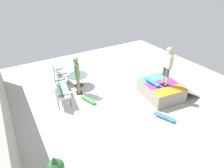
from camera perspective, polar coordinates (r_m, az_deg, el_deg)
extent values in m
cube|color=beige|center=(7.89, 1.95, -6.00)|extent=(12.00, 12.00, 0.10)
cube|color=gray|center=(6.46, -29.64, -9.15)|extent=(9.00, 0.20, 1.93)
cube|color=gray|center=(8.38, 14.37, -1.69)|extent=(1.88, 1.62, 0.61)
cube|color=orange|center=(7.85, 17.05, -1.81)|extent=(0.73, 1.42, 0.01)
cube|color=purple|center=(8.22, 14.65, 0.14)|extent=(0.73, 1.42, 0.01)
cube|color=#4C99D8|center=(8.60, 12.46, 1.92)|extent=(0.73, 1.42, 0.01)
cylinder|color=#B2B2B7|center=(7.88, 10.69, -1.04)|extent=(1.62, 0.28, 0.05)
cube|color=gray|center=(9.03, 19.89, -0.34)|extent=(1.76, 1.09, 0.51)
cylinder|color=#38383D|center=(7.68, -12.37, -5.49)|extent=(0.04, 0.04, 0.44)
cylinder|color=#38383D|center=(8.65, -13.94, -1.16)|extent=(0.04, 0.04, 0.44)
cylinder|color=#38383D|center=(7.65, -15.82, -6.20)|extent=(0.04, 0.04, 0.44)
cylinder|color=#38383D|center=(8.62, -16.99, -1.78)|extent=(0.04, 0.04, 0.44)
cube|color=silver|center=(8.00, -15.07, -1.99)|extent=(1.32, 0.74, 0.08)
cube|color=#338C66|center=(7.98, -15.11, -1.74)|extent=(1.21, 0.29, 0.00)
cube|color=silver|center=(7.84, -17.03, -0.56)|extent=(1.25, 0.27, 0.50)
cube|color=#338C66|center=(7.84, -17.03, -0.56)|extent=(0.11, 0.10, 0.46)
cube|color=#38383D|center=(7.41, -14.48, -3.33)|extent=(0.11, 0.47, 0.04)
cube|color=#38383D|center=(8.44, -15.87, 1.00)|extent=(0.11, 0.47, 0.04)
cylinder|color=#38383D|center=(9.21, -13.09, 1.04)|extent=(0.04, 0.04, 0.44)
cylinder|color=#38383D|center=(9.66, -14.33, 2.36)|extent=(0.04, 0.04, 0.44)
cylinder|color=#38383D|center=(9.08, -15.80, 0.19)|extent=(0.04, 0.04, 0.44)
cylinder|color=#38383D|center=(9.54, -16.93, 1.57)|extent=(0.04, 0.04, 0.44)
cube|color=silver|center=(9.24, -15.26, 2.71)|extent=(0.65, 0.58, 0.08)
cube|color=#338C66|center=(9.23, -15.30, 2.94)|extent=(0.58, 0.13, 0.00)
cube|color=silver|center=(9.06, -16.89, 3.90)|extent=(0.62, 0.11, 0.50)
cube|color=#338C66|center=(9.06, -16.89, 3.90)|extent=(0.10, 0.09, 0.46)
cube|color=#38383D|center=(8.93, -14.74, 2.89)|extent=(0.06, 0.47, 0.04)
cube|color=#38383D|center=(9.42, -16.02, 4.24)|extent=(0.06, 0.47, 0.04)
cylinder|color=#38383D|center=(8.99, -10.14, 1.02)|extent=(0.06, 0.06, 0.55)
cylinder|color=#38383D|center=(9.12, -9.99, -0.39)|extent=(0.44, 0.44, 0.03)
cylinder|color=slate|center=(8.85, -10.31, 2.62)|extent=(0.90, 0.90, 0.02)
cube|color=black|center=(8.49, -9.80, -2.90)|extent=(0.16, 0.26, 0.05)
cylinder|color=#9E7051|center=(8.36, -9.93, -1.60)|extent=(0.10, 0.10, 0.41)
cylinder|color=slate|center=(8.16, -10.19, 0.82)|extent=(0.13, 0.13, 0.41)
cube|color=black|center=(8.63, -9.99, -2.29)|extent=(0.16, 0.26, 0.05)
cylinder|color=#9E7051|center=(8.51, -10.12, -1.01)|extent=(0.10, 0.10, 0.41)
cylinder|color=slate|center=(8.30, -10.38, 1.38)|extent=(0.13, 0.13, 0.41)
cube|color=#3F8C4C|center=(7.99, -10.62, 4.24)|extent=(0.35, 0.25, 0.60)
sphere|color=#9E7051|center=(7.81, -10.93, 7.16)|extent=(0.23, 0.23, 0.23)
cylinder|color=#9E7051|center=(7.82, -10.38, 3.48)|extent=(0.08, 0.08, 0.57)
cylinder|color=#9E7051|center=(8.18, -10.82, 4.71)|extent=(0.08, 0.08, 0.57)
cube|color=black|center=(8.16, 14.98, 0.12)|extent=(0.13, 0.25, 0.05)
cylinder|color=beige|center=(8.06, 15.19, 1.46)|extent=(0.10, 0.10, 0.39)
cylinder|color=#4C4C51|center=(7.88, 15.57, 3.91)|extent=(0.13, 0.13, 0.39)
cube|color=black|center=(8.08, 15.90, -0.37)|extent=(0.13, 0.25, 0.05)
cylinder|color=beige|center=(7.97, 16.12, 0.97)|extent=(0.10, 0.10, 0.39)
cylinder|color=#4C4C51|center=(7.79, 16.53, 3.43)|extent=(0.13, 0.13, 0.39)
cube|color=silver|center=(7.64, 16.56, 6.86)|extent=(0.34, 0.21, 0.57)
sphere|color=beige|center=(7.48, 17.05, 9.83)|extent=(0.22, 0.22, 0.22)
cylinder|color=beige|center=(7.75, 15.39, 7.25)|extent=(0.08, 0.08, 0.54)
cylinder|color=beige|center=(7.54, 17.72, 6.19)|extent=(0.08, 0.08, 0.54)
cube|color=#3F8C4C|center=(7.97, -7.22, -4.56)|extent=(0.82, 0.44, 0.02)
cylinder|color=gold|center=(8.23, -8.13, -3.94)|extent=(0.06, 0.05, 0.06)
cylinder|color=gold|center=(8.14, -8.95, -4.42)|extent=(0.06, 0.05, 0.06)
cylinder|color=gold|center=(7.88, -5.36, -5.47)|extent=(0.06, 0.05, 0.06)
cylinder|color=gold|center=(7.80, -6.19, -6.00)|extent=(0.06, 0.05, 0.06)
cube|color=#3372B2|center=(7.31, 15.49, -9.41)|extent=(0.82, 0.49, 0.02)
cylinder|color=silver|center=(7.48, 13.68, -8.71)|extent=(0.06, 0.05, 0.06)
cylinder|color=silver|center=(7.36, 13.15, -9.37)|extent=(0.06, 0.05, 0.06)
cylinder|color=silver|center=(7.36, 17.68, -10.21)|extent=(0.06, 0.05, 0.06)
cylinder|color=silver|center=(7.24, 17.22, -10.91)|extent=(0.06, 0.05, 0.06)
cube|color=#3372B2|center=(8.07, 12.01, 0.71)|extent=(0.81, 0.23, 0.01)
cylinder|color=gold|center=(8.32, 11.03, 1.29)|extent=(0.06, 0.03, 0.06)
cylinder|color=gold|center=(8.22, 10.21, 0.99)|extent=(0.06, 0.03, 0.06)
cylinder|color=gold|center=(7.99, 13.75, -0.39)|extent=(0.06, 0.03, 0.06)
cylinder|color=gold|center=(7.89, 12.94, -0.73)|extent=(0.06, 0.03, 0.06)
sphere|color=#2D6B33|center=(5.30, -16.69, -23.04)|extent=(0.44, 0.44, 0.44)
cone|color=#2D6B33|center=(5.09, -17.15, -21.30)|extent=(0.24, 0.24, 0.28)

